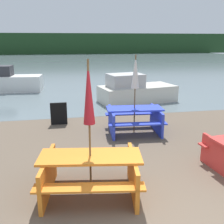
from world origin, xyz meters
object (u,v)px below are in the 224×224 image
Objects in this scene: boat_second at (9,82)px; umbrella_white at (135,73)px; picnic_table_orange at (91,170)px; boat at (135,91)px; umbrella_crimson at (89,95)px; signboard at (59,114)px; picnic_table_blue at (134,118)px.

umbrella_white is at bearing -52.08° from boat_second.
boat is (2.80, 7.06, 0.03)m from picnic_table_orange.
boat is at bearing 68.34° from picnic_table_orange.
umbrella_crimson is 0.67× the size of boat.
umbrella_crimson is at bearing -81.90° from signboard.
picnic_table_orange is at bearing -118.54° from umbrella_white.
boat_second reaches higher than picnic_table_orange.
signboard is at bearing 151.99° from picnic_table_blue.
umbrella_white is 0.68× the size of boat_second.
umbrella_crimson is at bearing -118.54° from umbrella_white.
picnic_table_blue is 0.49× the size of boat.
picnic_table_orange is at bearing 90.00° from umbrella_crimson.
boat_second is at bearing 107.37° from picnic_table_orange.
boat_second is (-3.38, 10.82, -1.33)m from umbrella_crimson.
umbrella_crimson reaches higher than signboard.
umbrella_white is at bearing -117.79° from boat.
umbrella_white is (0.00, 0.00, 1.37)m from picnic_table_blue.
picnic_table_blue is 0.72× the size of umbrella_crimson.
umbrella_crimson reaches higher than picnic_table_blue.
picnic_table_orange is 4.35m from signboard.
picnic_table_orange is 0.86× the size of umbrella_white.
umbrella_white reaches higher than boat_second.
boat is at bearing 38.83° from signboard.
picnic_table_orange is at bearing -81.90° from signboard.
picnic_table_blue is (1.68, 3.09, 0.00)m from picnic_table_orange.
umbrella_white is at bearing -28.01° from signboard.
umbrella_white is at bearing 61.46° from picnic_table_orange.
picnic_table_orange is 3.78m from umbrella_white.
umbrella_crimson is 11.41m from boat_second.
boat_second is 4.60× the size of signboard.
umbrella_white is 0.64× the size of boat.
boat reaches higher than signboard.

